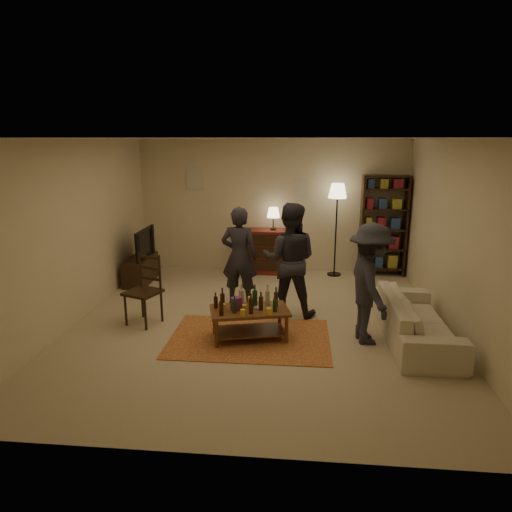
# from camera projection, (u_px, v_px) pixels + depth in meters

# --- Properties ---
(floor) EXTENTS (6.00, 6.00, 0.00)m
(floor) POSITION_uv_depth(u_px,v_px,m) (259.00, 323.00, 6.89)
(floor) COLOR #C6B793
(floor) RESTS_ON ground
(room_shell) EXTENTS (6.00, 6.00, 6.00)m
(room_shell) POSITION_uv_depth(u_px,v_px,m) (240.00, 183.00, 9.37)
(room_shell) COLOR beige
(room_shell) RESTS_ON ground
(rug) EXTENTS (2.20, 1.50, 0.01)m
(rug) POSITION_uv_depth(u_px,v_px,m) (250.00, 338.00, 6.34)
(rug) COLOR maroon
(rug) RESTS_ON ground
(coffee_table) EXTENTS (1.17, 0.82, 0.77)m
(coffee_table) POSITION_uv_depth(u_px,v_px,m) (249.00, 312.00, 6.25)
(coffee_table) COLOR brown
(coffee_table) RESTS_ON ground
(dining_chair) EXTENTS (0.59, 0.59, 1.06)m
(dining_chair) POSITION_uv_depth(u_px,v_px,m) (145.00, 287.00, 6.79)
(dining_chair) COLOR black
(dining_chair) RESTS_ON ground
(tv_stand) EXTENTS (0.40, 1.00, 1.06)m
(tv_stand) POSITION_uv_depth(u_px,v_px,m) (141.00, 263.00, 8.75)
(tv_stand) COLOR black
(tv_stand) RESTS_ON ground
(dresser) EXTENTS (1.00, 0.50, 1.36)m
(dresser) POSITION_uv_depth(u_px,v_px,m) (261.00, 250.00, 9.40)
(dresser) COLOR maroon
(dresser) RESTS_ON ground
(bookshelf) EXTENTS (0.90, 0.34, 2.02)m
(bookshelf) POSITION_uv_depth(u_px,v_px,m) (383.00, 225.00, 9.10)
(bookshelf) COLOR black
(bookshelf) RESTS_ON ground
(floor_lamp) EXTENTS (0.36, 0.36, 1.86)m
(floor_lamp) POSITION_uv_depth(u_px,v_px,m) (337.00, 198.00, 8.93)
(floor_lamp) COLOR black
(floor_lamp) RESTS_ON ground
(sofa) EXTENTS (0.81, 2.08, 0.61)m
(sofa) POSITION_uv_depth(u_px,v_px,m) (417.00, 319.00, 6.22)
(sofa) COLOR beige
(sofa) RESTS_ON ground
(person_left) EXTENTS (0.64, 0.45, 1.65)m
(person_left) POSITION_uv_depth(u_px,v_px,m) (239.00, 257.00, 7.46)
(person_left) COLOR #24232A
(person_left) RESTS_ON ground
(person_right) EXTENTS (0.93, 0.76, 1.77)m
(person_right) POSITION_uv_depth(u_px,v_px,m) (289.00, 260.00, 7.02)
(person_right) COLOR #27272E
(person_right) RESTS_ON ground
(person_by_sofa) EXTENTS (0.76, 1.14, 1.64)m
(person_by_sofa) POSITION_uv_depth(u_px,v_px,m) (370.00, 284.00, 6.07)
(person_by_sofa) COLOR #292932
(person_by_sofa) RESTS_ON ground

